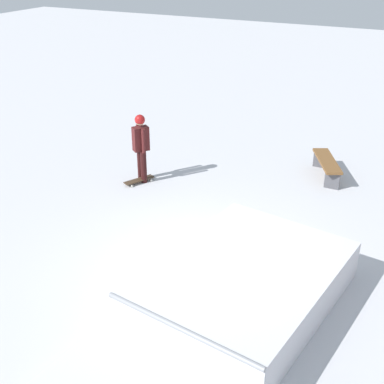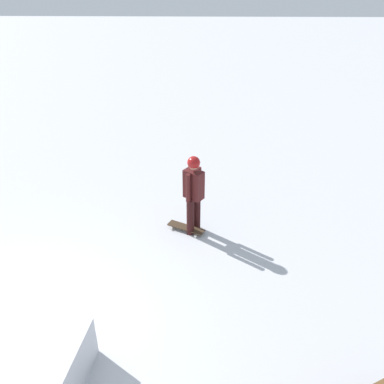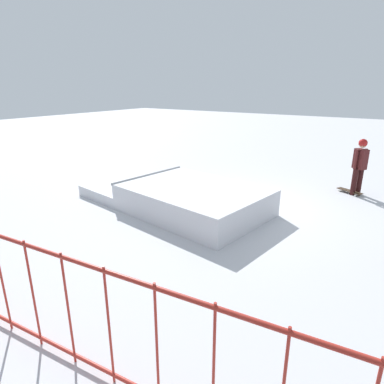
% 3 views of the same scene
% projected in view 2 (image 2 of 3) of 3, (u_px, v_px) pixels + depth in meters
% --- Properties ---
extents(ground_plane, '(60.00, 60.00, 0.00)m').
position_uv_depth(ground_plane, '(10.00, 345.00, 6.42)').
color(ground_plane, silver).
extents(skater, '(0.44, 0.40, 1.73)m').
position_uv_depth(skater, '(194.00, 189.00, 8.38)').
color(skater, black).
rests_on(skater, ground).
extents(skateboard, '(0.81, 0.54, 0.09)m').
position_uv_depth(skateboard, '(186.00, 228.00, 8.87)').
color(skateboard, '#3F2D1E').
rests_on(skateboard, ground).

